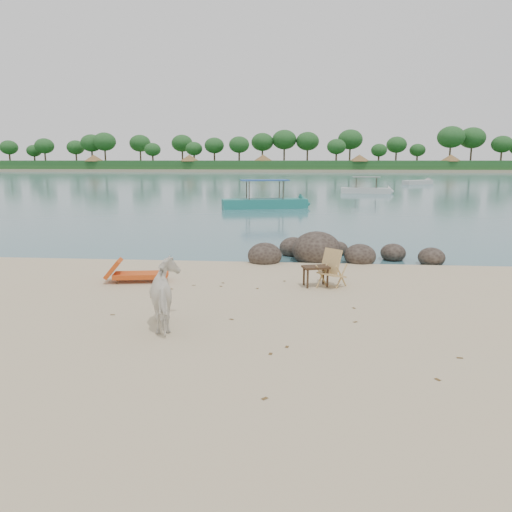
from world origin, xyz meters
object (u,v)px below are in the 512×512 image
(boulders, at_px, (325,253))
(deck_chair, at_px, (332,270))
(lounge_chair, at_px, (141,273))
(cow, at_px, (168,296))
(side_table, at_px, (316,278))
(boat_near, at_px, (265,184))

(boulders, relative_size, deck_chair, 6.66)
(lounge_chair, height_order, deck_chair, deck_chair)
(cow, height_order, side_table, cow)
(boat_near, bearing_deg, boulders, -93.95)
(side_table, bearing_deg, boat_near, 80.39)
(side_table, relative_size, boat_near, 0.10)
(boulders, height_order, lounge_chair, boulders)
(lounge_chair, bearing_deg, deck_chair, -11.23)
(lounge_chair, relative_size, boat_near, 0.27)
(boulders, bearing_deg, deck_chair, -89.91)
(side_table, height_order, boat_near, boat_near)
(side_table, height_order, lounge_chair, lounge_chair)
(side_table, bearing_deg, boulders, 66.74)
(side_table, distance_m, lounge_chair, 4.72)
(boat_near, bearing_deg, side_table, -96.77)
(boat_near, bearing_deg, cow, -104.48)
(boulders, bearing_deg, lounge_chair, -143.76)
(deck_chair, bearing_deg, side_table, -140.51)
(lounge_chair, relative_size, deck_chair, 1.88)
(boulders, height_order, deck_chair, deck_chair)
(side_table, bearing_deg, lounge_chair, 161.53)
(cow, xyz_separation_m, side_table, (2.99, 3.46, -0.38))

